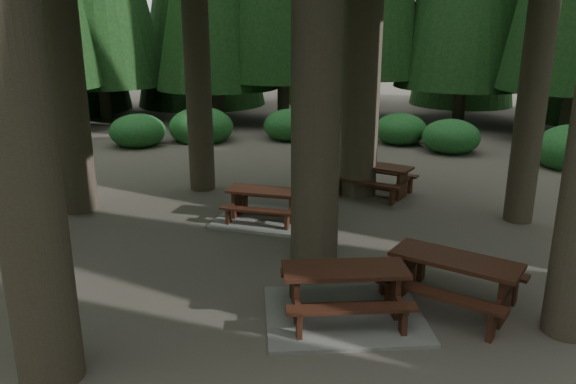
{
  "coord_description": "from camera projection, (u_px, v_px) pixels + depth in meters",
  "views": [
    {
      "loc": [
        -0.42,
        -9.1,
        4.14
      ],
      "look_at": [
        0.39,
        0.88,
        1.1
      ],
      "focal_mm": 35.0,
      "sensor_mm": 36.0,
      "label": 1
    }
  ],
  "objects": [
    {
      "name": "picnic_table_c",
      "position": [
        265.0,
        210.0,
        12.16
      ],
      "size": [
        2.5,
        2.28,
        0.69
      ],
      "rotation": [
        0.0,
        0.0,
        -0.35
      ],
      "color": "gray",
      "rests_on": "ground"
    },
    {
      "name": "picnic_table_f",
      "position": [
        454.0,
        275.0,
        8.35
      ],
      "size": [
        2.38,
        2.33,
        0.8
      ],
      "rotation": [
        0.0,
        0.0,
        -0.68
      ],
      "color": "#381D10",
      "rests_on": "ground"
    },
    {
      "name": "picnic_table_a",
      "position": [
        344.0,
        300.0,
        8.16
      ],
      "size": [
        2.3,
        1.91,
        0.77
      ],
      "rotation": [
        0.0,
        0.0,
        -0.01
      ],
      "color": "gray",
      "rests_on": "ground"
    },
    {
      "name": "ground",
      "position": [
        270.0,
        266.0,
        9.91
      ],
      "size": [
        80.0,
        80.0,
        0.0
      ],
      "primitive_type": "plane",
      "color": "#534C43",
      "rests_on": "ground"
    },
    {
      "name": "picnic_table_d",
      "position": [
        376.0,
        175.0,
        13.94
      ],
      "size": [
        2.23,
        2.17,
        0.75
      ],
      "rotation": [
        0.0,
        0.0,
        -0.65
      ],
      "color": "#381D10",
      "rests_on": "ground"
    },
    {
      "name": "shrub_ring",
      "position": [
        305.0,
        229.0,
        10.56
      ],
      "size": [
        23.86,
        24.64,
        1.49
      ],
      "color": "#1D5527",
      "rests_on": "ground"
    }
  ]
}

